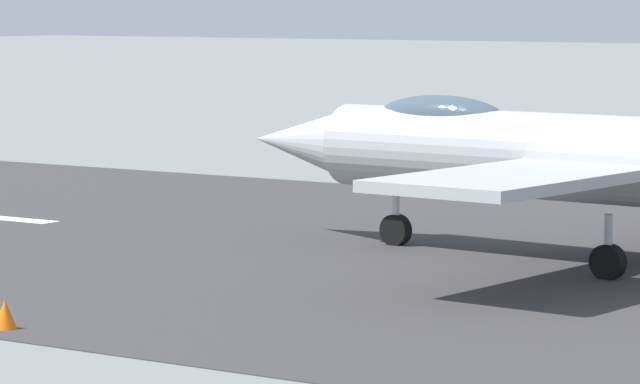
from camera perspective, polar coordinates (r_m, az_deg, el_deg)
name	(u,v)px	position (r m, az deg, el deg)	size (l,w,h in m)	color
fighter_jet	(570,155)	(40.93, 7.87, 1.17)	(17.30, 14.71, 5.66)	#ADB1B6
marker_cone_mid	(5,315)	(33.08, -9.86, -3.82)	(0.44, 0.44, 0.55)	orange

